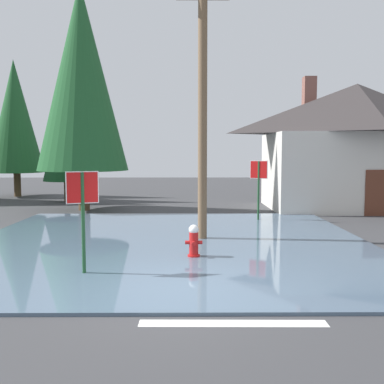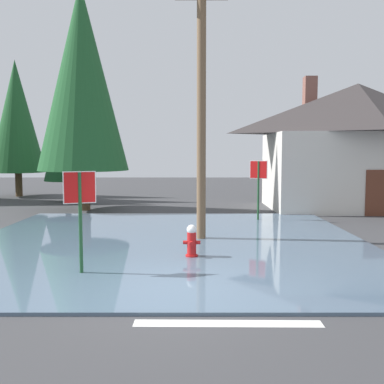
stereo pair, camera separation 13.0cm
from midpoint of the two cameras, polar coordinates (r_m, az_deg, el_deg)
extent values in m
cube|color=#38383A|center=(8.86, -2.69, -13.19)|extent=(80.00, 80.00, 0.10)
cube|color=#4C6075|center=(13.43, -3.26, -6.48)|extent=(11.99, 12.01, 0.07)
cube|color=silver|center=(7.38, 4.82, -16.60)|extent=(3.03, 0.34, 0.01)
cylinder|color=#1E4C28|center=(10.02, -14.28, -4.11)|extent=(0.08, 0.08, 2.31)
cube|color=white|center=(9.92, -14.39, 0.57)|extent=(0.66, 0.29, 0.71)
cube|color=red|center=(9.92, -14.39, 0.57)|extent=(0.63, 0.28, 0.67)
cylinder|color=red|center=(11.47, -0.10, -8.39)|extent=(0.32, 0.32, 0.11)
cylinder|color=red|center=(11.39, -0.10, -6.70)|extent=(0.23, 0.23, 0.59)
sphere|color=white|center=(11.32, -0.10, -4.90)|extent=(0.26, 0.26, 0.26)
cylinder|color=red|center=(11.39, -0.96, -6.55)|extent=(0.11, 0.10, 0.10)
cylinder|color=red|center=(11.39, 0.77, -6.55)|extent=(0.11, 0.10, 0.10)
cylinder|color=red|center=(11.22, -0.09, -6.73)|extent=(0.12, 0.11, 0.12)
cylinder|color=brown|center=(13.63, 1.10, 10.37)|extent=(0.28, 0.28, 7.96)
cylinder|color=#1E4C28|center=(17.66, 8.41, 0.09)|extent=(0.08, 0.08, 2.40)
cube|color=white|center=(17.61, 8.44, 2.89)|extent=(0.65, 0.32, 0.71)
cube|color=red|center=(17.61, 8.44, 2.89)|extent=(0.62, 0.32, 0.67)
cube|color=beige|center=(22.85, 20.18, 2.54)|extent=(8.26, 5.15, 3.65)
pyramid|color=#332D2D|center=(22.93, 20.42, 10.08)|extent=(8.93, 5.57, 2.38)
cube|color=brown|center=(23.23, 14.78, 11.64)|extent=(0.60, 0.60, 2.14)
cube|color=#592D1E|center=(20.51, 22.66, -0.12)|extent=(1.00, 0.06, 2.00)
cylinder|color=#4C3823|center=(21.51, -14.01, 0.22)|extent=(0.53, 0.53, 1.90)
cone|color=#1E5128|center=(21.72, -14.32, 14.24)|extent=(4.22, 4.22, 8.66)
cylinder|color=#4C3823|center=(25.80, -16.04, 0.13)|extent=(0.32, 0.32, 1.16)
cone|color=#143D1E|center=(25.73, -16.22, 7.27)|extent=(2.57, 2.57, 5.27)
cylinder|color=#4C3823|center=(29.57, -21.81, 0.93)|extent=(0.42, 0.42, 1.51)
cone|color=#1E5128|center=(29.59, -22.08, 9.08)|extent=(3.36, 3.36, 6.90)
camera|label=1|loc=(0.06, -90.28, -0.03)|focal=41.14mm
camera|label=2|loc=(0.06, 89.72, 0.03)|focal=41.14mm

